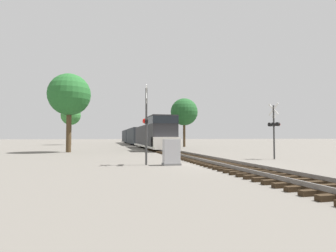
{
  "coord_description": "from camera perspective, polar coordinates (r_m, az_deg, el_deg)",
  "views": [
    {
      "loc": [
        -6.62,
        -14.37,
        1.65
      ],
      "look_at": [
        -1.74,
        5.64,
        2.52
      ],
      "focal_mm": 28.0,
      "sensor_mm": 36.0,
      "label": 1
    }
  ],
  "objects": [
    {
      "name": "ground_plane",
      "position": [
        15.91,
        11.09,
        -8.32
      ],
      "size": [
        400.0,
        400.0,
        0.0
      ],
      "primitive_type": "plane",
      "color": "#666059"
    },
    {
      "name": "rail_track_bed",
      "position": [
        15.9,
        11.08,
        -7.84
      ],
      "size": [
        2.6,
        160.0,
        0.31
      ],
      "color": "black",
      "rests_on": "ground"
    },
    {
      "name": "freight_train",
      "position": [
        53.29,
        -6.58,
        -2.2
      ],
      "size": [
        2.98,
        52.98,
        4.16
      ],
      "color": "#232326",
      "rests_on": "ground"
    },
    {
      "name": "crossing_signal_near",
      "position": [
        15.61,
        -4.84,
        0.99
      ],
      "size": [
        0.43,
        1.01,
        4.75
      ],
      "rotation": [
        0.0,
        0.0,
        -1.71
      ],
      "color": "#333333",
      "rests_on": "ground"
    },
    {
      "name": "crossing_signal_far",
      "position": [
        21.13,
        22.09,
        -0.04
      ],
      "size": [
        0.52,
        1.01,
        4.19
      ],
      "rotation": [
        0.0,
        0.0,
        1.81
      ],
      "color": "#333333",
      "rests_on": "ground"
    },
    {
      "name": "relay_cabinet",
      "position": [
        15.45,
        0.74,
        -5.75
      ],
      "size": [
        1.04,
        0.66,
        1.53
      ],
      "color": "slate",
      "rests_on": "ground"
    },
    {
      "name": "tree_far_right",
      "position": [
        30.72,
        -20.69,
        6.33
      ],
      "size": [
        4.55,
        4.55,
        8.57
      ],
      "color": "#473521",
      "rests_on": "ground"
    },
    {
      "name": "tree_mid_background",
      "position": [
        44.45,
        3.54,
        3.05
      ],
      "size": [
        4.59,
        4.59,
        8.2
      ],
      "color": "#473521",
      "rests_on": "ground"
    },
    {
      "name": "tree_deep_background",
      "position": [
        59.19,
        -20.4,
        2.15
      ],
      "size": [
        4.07,
        4.07,
        8.28
      ],
      "color": "brown",
      "rests_on": "ground"
    }
  ]
}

